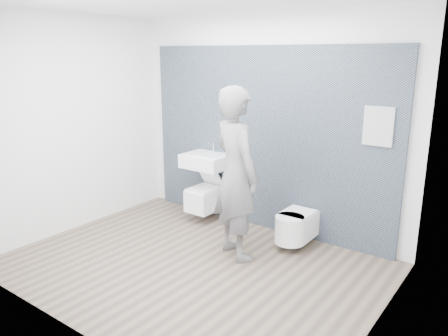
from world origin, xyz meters
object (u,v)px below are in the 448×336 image
Objects in this scene: toilet_square at (205,197)px; visitor at (236,174)px; washbasin at (206,161)px; toilet_rounded at (295,226)px.

visitor is at bearing -34.05° from toilet_square.
visitor reaches higher than washbasin.
toilet_square is (0.00, -0.02, -0.53)m from washbasin.
visitor is at bearing -35.00° from washbasin.
toilet_rounded is (1.44, -0.06, -0.07)m from toilet_square.
toilet_square is 1.44m from toilet_rounded.
washbasin reaches higher than toilet_rounded.
washbasin reaches higher than toilet_square.
toilet_rounded is at bearing -2.24° from toilet_square.
visitor is (0.99, -0.67, 0.65)m from toilet_square.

